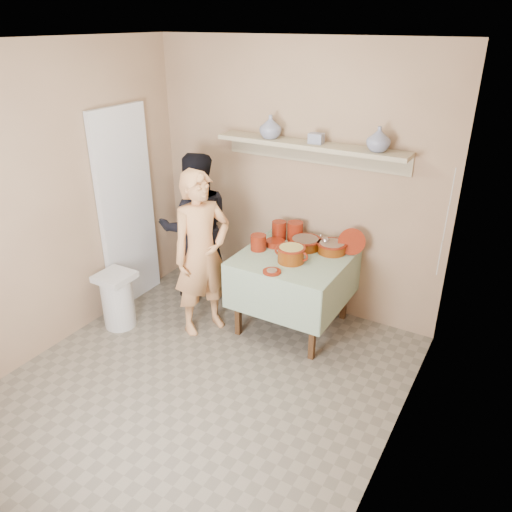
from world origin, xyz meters
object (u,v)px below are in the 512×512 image
Objects in this scene: serving_table at (294,267)px; cazuela_rice at (291,253)px; person_helper at (196,228)px; person_cook at (202,254)px; trash_bin at (118,300)px.

serving_table is 0.24m from cazuela_rice.
cazuela_rice is (0.03, -0.13, 0.20)m from serving_table.
person_helper is at bearing 170.95° from cazuela_rice.
person_helper reaches higher than serving_table.
serving_table is at bearing 102.34° from cazuela_rice.
person_cook reaches higher than serving_table.
person_cook is 1.62× the size of serving_table.
person_helper is 1.06m from trash_bin.
person_helper reaches higher than cazuela_rice.
person_helper reaches higher than trash_bin.
serving_table is (0.72, 0.44, -0.14)m from person_cook.
cazuela_rice reaches higher than serving_table.
trash_bin is (-0.74, -0.39, -0.50)m from person_cook.
serving_table is 1.72m from trash_bin.
trash_bin is (-0.31, -0.89, -0.49)m from person_helper.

